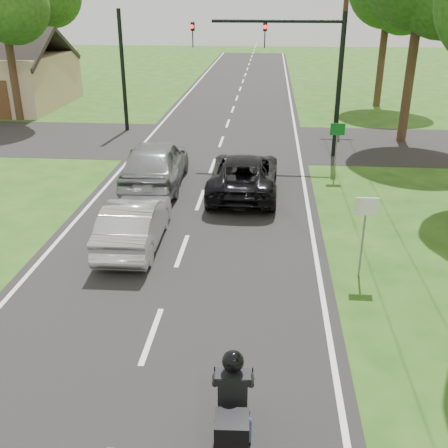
{
  "coord_description": "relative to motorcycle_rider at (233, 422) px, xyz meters",
  "views": [
    {
      "loc": [
        2.3,
        -8.94,
        6.52
      ],
      "look_at": [
        1.26,
        3.0,
        1.3
      ],
      "focal_mm": 42.0,
      "sensor_mm": 36.0,
      "label": 1
    }
  ],
  "objects": [
    {
      "name": "ground",
      "position": [
        -1.91,
        3.08,
        -0.78
      ],
      "size": [
        140.0,
        140.0,
        0.0
      ],
      "primitive_type": "plane",
      "color": "#214B15",
      "rests_on": "ground"
    },
    {
      "name": "road",
      "position": [
        -1.91,
        13.08,
        -0.78
      ],
      "size": [
        8.0,
        100.0,
        0.01
      ],
      "primitive_type": "cube",
      "color": "black",
      "rests_on": "ground"
    },
    {
      "name": "cross_road",
      "position": [
        -1.91,
        19.08,
        -0.78
      ],
      "size": [
        60.0,
        7.0,
        0.01
      ],
      "primitive_type": "cube",
      "color": "black",
      "rests_on": "ground"
    },
    {
      "name": "motorcycle_rider",
      "position": [
        0.0,
        0.0,
        0.0
      ],
      "size": [
        0.66,
        2.32,
        2.0
      ],
      "rotation": [
        0.0,
        0.0,
        0.05
      ],
      "color": "black",
      "rests_on": "ground"
    },
    {
      "name": "dark_suv",
      "position": [
        -0.45,
        11.94,
        -0.07
      ],
      "size": [
        2.38,
        5.09,
        1.41
      ],
      "primitive_type": "imported",
      "rotation": [
        0.0,
        0.0,
        3.13
      ],
      "color": "black",
      "rests_on": "road"
    },
    {
      "name": "silver_sedan",
      "position": [
        -3.29,
        7.34,
        -0.1
      ],
      "size": [
        1.54,
        4.15,
        1.35
      ],
      "primitive_type": "imported",
      "rotation": [
        0.0,
        0.0,
        3.17
      ],
      "color": "silver",
      "rests_on": "road"
    },
    {
      "name": "silver_suv",
      "position": [
        -3.75,
        12.45,
        0.1
      ],
      "size": [
        2.24,
        5.19,
        1.74
      ],
      "primitive_type": "imported",
      "rotation": [
        0.0,
        0.0,
        3.18
      ],
      "color": "gray",
      "rests_on": "road"
    },
    {
      "name": "traffic_signal",
      "position": [
        1.42,
        17.07,
        3.35
      ],
      "size": [
        6.38,
        0.44,
        6.0
      ],
      "color": "black",
      "rests_on": "ground"
    },
    {
      "name": "signal_pole_far",
      "position": [
        -7.11,
        21.08,
        2.22
      ],
      "size": [
        0.2,
        0.2,
        6.0
      ],
      "primitive_type": "cylinder",
      "color": "black",
      "rests_on": "ground"
    },
    {
      "name": "utility_pole_far",
      "position": [
        4.29,
        25.08,
        4.3
      ],
      "size": [
        1.6,
        0.28,
        10.0
      ],
      "color": "#4A2D21",
      "rests_on": "ground"
    },
    {
      "name": "sign_white",
      "position": [
        2.79,
        6.06,
        0.81
      ],
      "size": [
        0.55,
        0.07,
        2.12
      ],
      "color": "slate",
      "rests_on": "ground"
    },
    {
      "name": "sign_green",
      "position": [
        2.99,
        14.06,
        0.81
      ],
      "size": [
        0.55,
        0.07,
        2.12
      ],
      "color": "slate",
      "rests_on": "ground"
    }
  ]
}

